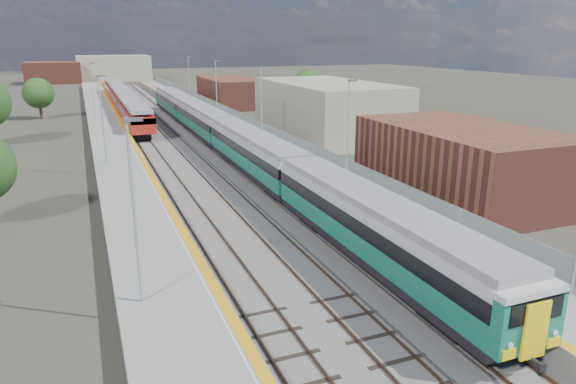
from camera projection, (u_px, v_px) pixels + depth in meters
ground at (189, 137)px, 62.20m from camera, size 320.00×320.00×0.00m
ballast_bed at (167, 134)px, 63.62m from camera, size 10.50×155.00×0.06m
tracks at (170, 131)px, 65.30m from camera, size 8.96×160.00×0.17m
platform_right at (226, 127)px, 66.14m from camera, size 4.70×155.00×8.52m
platform_left at (109, 134)px, 61.06m from camera, size 4.30×155.00×8.52m
buildings at (48, 42)px, 131.64m from camera, size 72.00×185.50×40.00m
green_train at (224, 133)px, 52.06m from camera, size 2.83×78.89×3.12m
red_train at (123, 99)px, 82.63m from camera, size 2.81×56.91×3.54m
tree_c at (38, 93)px, 75.20m from camera, size 4.42×4.42×5.99m
tree_d at (307, 85)px, 83.41m from camera, size 4.97×4.97×6.74m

